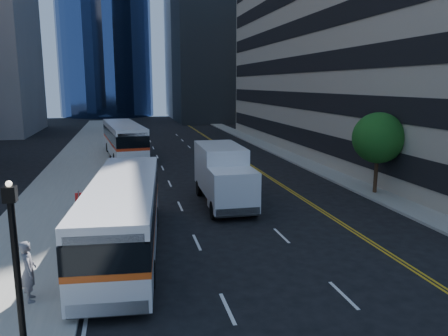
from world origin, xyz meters
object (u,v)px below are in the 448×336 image
lamp_post (17,270)px  bus_front (124,214)px  pedestrian (29,271)px  bus_rear (124,139)px  box_truck (223,174)px  street_tree (378,138)px

lamp_post → bus_front: size_ratio=0.38×
pedestrian → bus_rear: bearing=-19.3°
pedestrian → lamp_post: bearing=175.8°
lamp_post → box_truck: 16.10m
street_tree → bus_front: (-15.60, -6.40, -1.97)m
box_truck → pedestrian: (-8.63, -10.26, -0.64)m
bus_rear → pedestrian: size_ratio=6.46×
lamp_post → bus_front: lamp_post is taller
street_tree → box_truck: street_tree is taller
street_tree → bus_rear: bearing=130.4°
pedestrian → box_truck: bearing=-53.4°
bus_front → pedestrian: (-2.99, -3.95, -0.52)m
street_tree → box_truck: 10.13m
street_tree → pedestrian: (-18.59, -10.34, -2.50)m
street_tree → bus_front: 16.98m
lamp_post → box_truck: bearing=60.0°
bus_rear → pedestrian: bus_rear is taller
lamp_post → bus_front: (2.40, 7.60, -1.06)m
bus_front → box_truck: size_ratio=1.70×
bus_rear → pedestrian: bearing=-102.9°
street_tree → box_truck: (-9.96, -0.08, -1.86)m
street_tree → bus_rear: size_ratio=0.40×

